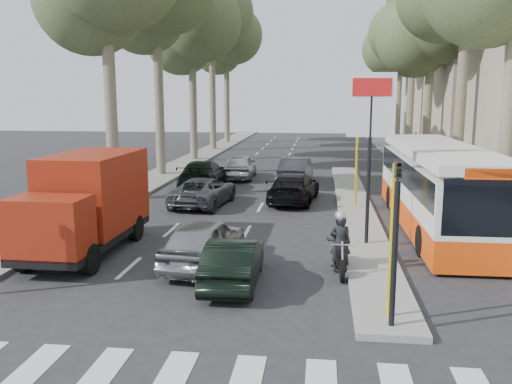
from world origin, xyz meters
TOP-DOWN VIEW (x-y plane):
  - ground at (0.00, 0.00)m, footprint 120.00×120.00m
  - sidewalk_right at (8.60, 25.00)m, footprint 3.20×70.00m
  - median_left at (-8.00, 28.00)m, footprint 2.40×64.00m
  - traffic_island at (3.25, 11.00)m, footprint 1.50×26.00m
  - building_far at (15.50, 34.00)m, footprint 11.00×20.00m
  - billboard at (3.25, 5.00)m, footprint 1.50×12.10m
  - traffic_light_island at (3.25, -1.50)m, footprint 0.16×0.41m
  - tree_l_c at (-7.77, 28.11)m, footprint 7.40×7.20m
  - tree_l_d at (-7.87, 36.11)m, footprint 7.40×7.20m
  - tree_l_e at (-7.97, 44.11)m, footprint 7.40×7.20m
  - tree_r_c at (9.03, 26.11)m, footprint 7.40×7.20m
  - tree_r_d at (9.13, 34.11)m, footprint 7.40×7.20m
  - tree_r_e at (9.23, 42.11)m, footprint 7.40×7.20m
  - silver_hatchback at (-1.61, 2.53)m, footprint 2.12×4.35m
  - dark_hatchback at (-0.50, 1.06)m, footprint 1.37×3.73m
  - queue_car_a at (-3.50, 11.18)m, footprint 2.58×4.75m
  - queue_car_b at (0.51, 12.38)m, footprint 2.46×4.96m
  - queue_car_c at (-3.07, 19.35)m, footprint 1.92×4.45m
  - queue_car_d at (0.35, 18.16)m, footprint 1.91×4.53m
  - queue_car_e at (-4.50, 15.67)m, footprint 2.33×5.26m
  - red_truck at (-5.50, 3.44)m, footprint 2.27×5.80m
  - city_bus at (6.03, 8.05)m, footprint 2.68×11.84m
  - motorcycle at (2.29, 2.47)m, footprint 0.76×2.07m
  - pedestrian_near at (8.29, 6.97)m, footprint 1.07×1.24m
  - pedestrian_far at (9.62, 13.76)m, footprint 1.26×1.14m

SIDE VIEW (x-z plane):
  - ground at x=0.00m, z-range 0.00..0.00m
  - sidewalk_right at x=8.60m, z-range 0.00..0.12m
  - median_left at x=-8.00m, z-range 0.00..0.12m
  - traffic_island at x=3.25m, z-range 0.00..0.16m
  - dark_hatchback at x=-0.50m, z-range 0.00..1.22m
  - queue_car_a at x=-3.50m, z-range 0.00..1.26m
  - queue_car_b at x=0.51m, z-range 0.00..1.38m
  - silver_hatchback at x=-1.61m, z-range 0.00..1.43m
  - queue_car_d at x=0.35m, z-range 0.00..1.45m
  - queue_car_c at x=-3.07m, z-range 0.00..1.50m
  - queue_car_e at x=-4.50m, z-range 0.00..1.50m
  - motorcycle at x=2.29m, z-range -0.08..1.68m
  - pedestrian_far at x=9.62m, z-range 0.12..1.96m
  - pedestrian_near at x=8.29m, z-range 0.12..2.03m
  - red_truck at x=-5.50m, z-range 0.09..3.17m
  - city_bus at x=6.03m, z-range 0.08..3.20m
  - traffic_light_island at x=3.25m, z-range 0.69..4.29m
  - billboard at x=3.25m, z-range 0.90..6.50m
  - building_far at x=15.50m, z-range 0.00..16.00m
  - tree_r_c at x=9.03m, z-range 3.03..16.35m
  - tree_l_c at x=-7.77m, z-range 3.18..16.89m
  - tree_r_e at x=9.23m, z-range 3.33..17.43m
  - tree_l_e at x=-7.97m, z-range 3.48..17.97m
  - tree_r_d at x=9.13m, z-range 3.63..18.51m
  - tree_l_d at x=-7.87m, z-range 3.93..19.59m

